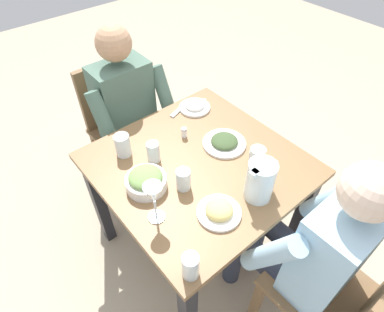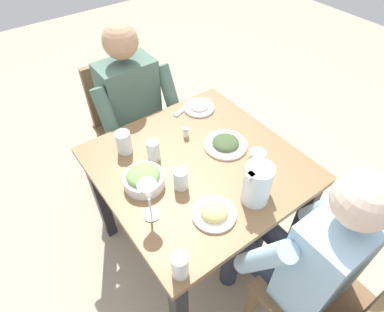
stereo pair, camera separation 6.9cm
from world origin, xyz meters
The scene contains 20 objects.
ground_plane centered at (0.00, 0.00, 0.00)m, with size 8.00×8.00×0.00m, color tan.
dining_table centered at (0.00, 0.00, 0.62)m, with size 0.90×0.90×0.74m.
chair_near centered at (0.09, -0.78, 0.51)m, with size 0.40×0.40×0.89m.
chair_far centered at (-0.01, 0.78, 0.51)m, with size 0.40×0.40×0.89m.
diner_near centered at (0.09, -0.58, 0.65)m, with size 0.48×0.53×1.19m.
diner_far centered at (-0.01, 0.58, 0.65)m, with size 0.48×0.53×1.19m.
water_pitcher centered at (0.07, -0.31, 0.84)m, with size 0.16×0.12×0.19m.
salad_bowl centered at (-0.27, 0.03, 0.79)m, with size 0.18×0.18×0.09m.
plate_dolmas centered at (0.18, 0.01, 0.76)m, with size 0.22×0.22×0.04m.
plate_fries centered at (-0.13, -0.27, 0.76)m, with size 0.18×0.18×0.06m.
plate_yoghurt centered at (0.26, 0.34, 0.76)m, with size 0.18×0.18×0.04m.
water_glass_near_right centered at (-0.38, -0.40, 0.80)m, with size 0.06×0.06×0.11m, color silver.
water_glass_far_right centered at (-0.24, 0.28, 0.80)m, with size 0.07×0.07×0.11m, color silver.
water_glass_far_left centered at (0.20, -0.18, 0.79)m, with size 0.07×0.07×0.10m, color silver.
water_glass_by_pitcher centered at (-0.15, -0.07, 0.79)m, with size 0.06×0.06×0.10m, color silver.
water_glass_center centered at (-0.15, 0.15, 0.80)m, with size 0.06×0.06×0.10m, color silver.
wine_glass centered at (-0.33, -0.12, 0.89)m, with size 0.08×0.08×0.20m.
salt_shaker centered at (0.06, 0.19, 0.77)m, with size 0.03×0.03×0.05m.
fork_near centered at (0.19, 0.38, 0.75)m, with size 0.17×0.03×0.01m, color silver.
knife_near centered at (0.27, 0.33, 0.75)m, with size 0.18×0.02×0.01m, color silver.
Camera 1 is at (-0.71, -0.79, 1.85)m, focal length 30.22 mm.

